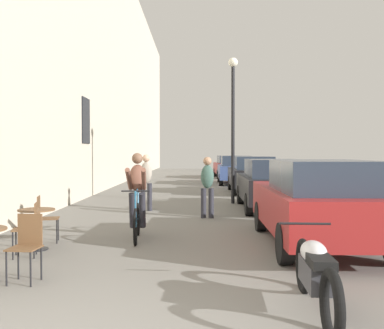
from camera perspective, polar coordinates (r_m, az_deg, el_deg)
building_facade_left at (r=18.56m, az=-13.70°, el=15.94°), size 0.54×68.00×12.70m
cafe_chair_near_toward_street at (r=6.46m, az=-20.23°, el=-9.29°), size 0.41×0.41×0.89m
cafe_table_mid at (r=8.45m, az=-19.12°, el=-6.71°), size 0.64×0.64×0.72m
cafe_chair_mid_toward_street at (r=9.07m, az=-18.21°, el=-6.17°), size 0.45×0.45×0.89m
cafe_chair_mid_toward_wall at (r=7.93m, az=-19.91°, el=-7.29°), size 0.46×0.46×0.89m
cyclist_on_bicycle at (r=9.08m, az=-6.97°, el=-4.23°), size 0.52×1.76×1.74m
pedestrian_near at (r=11.78m, az=1.96°, el=-2.45°), size 0.34×0.24×1.60m
pedestrian_mid at (r=13.29m, az=-5.83°, el=-1.86°), size 0.36×0.28×1.66m
street_lamp at (r=15.26m, az=5.22°, el=6.75°), size 0.32×0.32×4.90m
parked_car_nearest at (r=8.54m, az=15.69°, el=-4.56°), size 1.95×4.49×1.59m
parked_car_second at (r=13.66m, az=10.06°, el=-2.40°), size 1.87×4.31×1.52m
parked_car_third at (r=19.31m, az=7.59°, el=-1.19°), size 1.91×4.40×1.55m
parked_car_fourth at (r=24.49m, az=5.50°, el=-0.62°), size 1.91×4.37×1.54m
parked_car_fifth at (r=30.52m, az=4.68°, el=-0.22°), size 1.92×4.31×1.51m
parked_motorcycle at (r=5.18m, az=15.42°, el=-13.24°), size 0.62×2.15×0.92m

